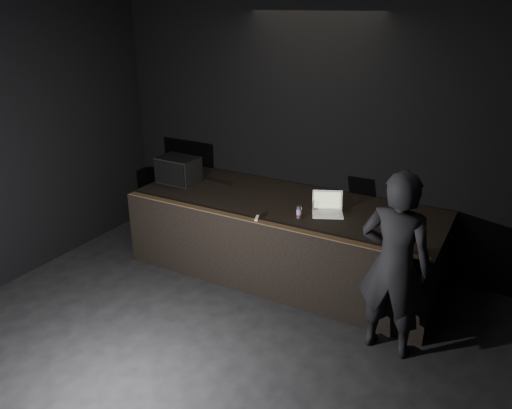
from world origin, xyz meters
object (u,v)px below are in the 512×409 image
Objects in this scene: stage_riser at (284,237)px; stage_monitor at (178,170)px; person at (395,265)px; beer_can at (299,212)px; laptop at (327,208)px.

stage_monitor is (-1.67, -0.04, 0.69)m from stage_riser.
person reaches higher than stage_riser.
stage_monitor reaches higher than beer_can.
person reaches higher than stage_monitor.
stage_monitor is at bearing 154.92° from laptop.
stage_riser is 2.03× the size of person.
stage_monitor is 1.21× the size of laptop.
beer_can is (2.03, -0.33, -0.11)m from stage_monitor.
laptop is 3.13× the size of beer_can.
stage_monitor is at bearing -13.53° from person.
laptop is at bearing -38.37° from person.
stage_riser is at bearing 134.33° from beer_can.
beer_can is (0.36, -0.37, 0.57)m from stage_riser.
stage_riser is 1.97m from person.
stage_riser is 26.69× the size of beer_can.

